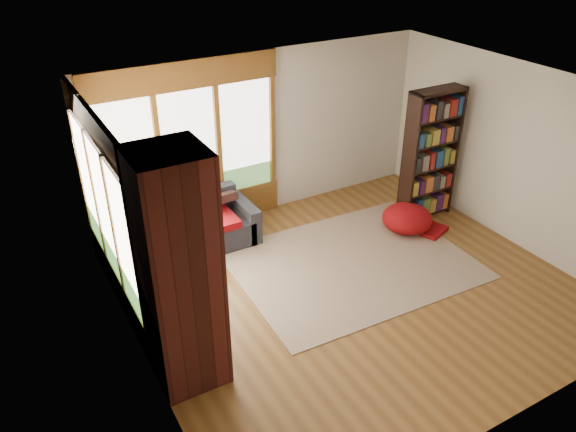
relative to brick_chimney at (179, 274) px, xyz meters
name	(u,v)px	position (x,y,z in m)	size (l,w,h in m)	color
floor	(353,289)	(2.40, 0.35, -1.30)	(5.50, 5.50, 0.00)	brown
ceiling	(366,96)	(2.40, 0.35, 1.30)	(5.50, 5.50, 0.00)	white
wall_back	(263,135)	(2.40, 2.85, 0.00)	(5.50, 0.04, 2.60)	silver
wall_front	(530,320)	(2.40, -2.15, 0.00)	(5.50, 0.04, 2.60)	silver
wall_left	(133,266)	(-0.35, 0.35, 0.00)	(0.04, 5.00, 2.60)	silver
wall_right	(517,156)	(5.15, 0.35, 0.00)	(0.04, 5.00, 2.60)	silver
windows_back	(190,148)	(1.20, 2.82, 0.05)	(2.82, 0.10, 1.90)	brown
windows_left	(105,210)	(-0.32, 1.55, 0.05)	(0.10, 2.62, 1.90)	brown
roller_blind	(86,153)	(-0.29, 2.38, 0.45)	(0.03, 0.72, 0.90)	#697A4D
brick_chimney	(179,274)	(0.00, 0.00, 0.00)	(0.70, 0.70, 2.60)	#471914
sectional_sofa	(165,248)	(0.45, 2.05, -1.00)	(2.20, 2.20, 0.80)	#20222B
area_rug	(352,263)	(2.73, 0.83, -1.29)	(3.21, 2.46, 0.01)	beige
bookshelf	(430,155)	(4.54, 1.41, -0.26)	(0.89, 0.30, 2.08)	black
pouf	(407,218)	(3.99, 1.17, -1.08)	(0.76, 0.76, 0.41)	maroon
dog_tan	(157,208)	(0.49, 2.33, -0.51)	(0.95, 1.01, 0.49)	olive
dog_brindle	(145,239)	(0.11, 1.67, -0.54)	(0.85, 0.92, 0.45)	black
throw_pillows	(161,215)	(0.48, 2.20, -0.55)	(1.98, 1.68, 0.45)	black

